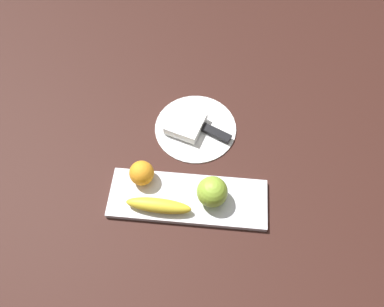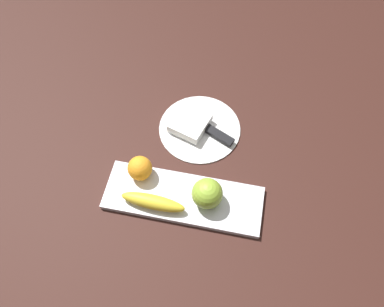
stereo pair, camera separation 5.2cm
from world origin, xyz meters
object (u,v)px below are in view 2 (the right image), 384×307
at_px(fruit_tray, 183,198).
at_px(apple, 207,194).
at_px(dinner_plate, 200,128).
at_px(knife, 214,132).
at_px(banana, 153,202).
at_px(folded_napkin, 190,123).
at_px(orange_near_apple, 140,168).

relative_size(fruit_tray, apple, 5.19).
relative_size(fruit_tray, dinner_plate, 1.73).
bearing_deg(knife, apple, 119.72).
distance_m(banana, knife, 0.26).
distance_m(apple, knife, 0.20).
bearing_deg(fruit_tray, dinner_plate, -90.00).
xyz_separation_m(folded_napkin, knife, (-0.07, 0.01, -0.01)).
relative_size(apple, banana, 0.47).
relative_size(orange_near_apple, dinner_plate, 0.27).
height_order(fruit_tray, folded_napkin, folded_napkin).
bearing_deg(apple, dinner_plate, -74.79).
distance_m(apple, orange_near_apple, 0.18).
bearing_deg(folded_napkin, apple, 111.99).
distance_m(banana, dinner_plate, 0.26).
bearing_deg(folded_napkin, banana, 81.27).
bearing_deg(orange_near_apple, fruit_tray, 161.01).
bearing_deg(knife, banana, 90.68).
xyz_separation_m(apple, orange_near_apple, (0.18, -0.04, -0.01)).
bearing_deg(folded_napkin, orange_near_apple, 62.81).
bearing_deg(dinner_plate, knife, 163.48).
xyz_separation_m(banana, knife, (-0.11, -0.24, -0.02)).
bearing_deg(apple, folded_napkin, -68.01).
bearing_deg(fruit_tray, orange_near_apple, -18.99).
height_order(dinner_plate, knife, knife).
xyz_separation_m(orange_near_apple, knife, (-0.16, -0.16, -0.03)).
distance_m(orange_near_apple, dinner_plate, 0.22).
height_order(fruit_tray, knife, knife).
relative_size(folded_napkin, knife, 0.55).
bearing_deg(dinner_plate, banana, 75.14).
height_order(orange_near_apple, knife, orange_near_apple).
bearing_deg(orange_near_apple, folded_napkin, -117.19).
relative_size(apple, knife, 0.43).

